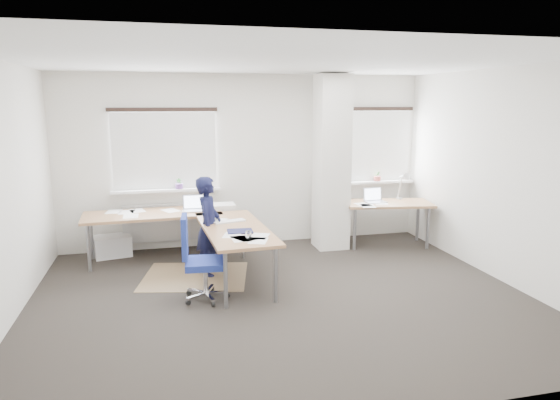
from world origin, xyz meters
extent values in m
plane|color=black|center=(0.00, 0.00, 0.00)|extent=(6.00, 6.00, 0.00)
cube|color=silver|center=(0.00, 2.50, 1.40)|extent=(6.00, 0.04, 2.80)
cube|color=silver|center=(0.00, -2.50, 1.40)|extent=(6.00, 0.04, 2.80)
cube|color=silver|center=(-3.00, 0.00, 1.40)|extent=(0.04, 5.00, 2.80)
cube|color=silver|center=(3.00, 0.00, 1.40)|extent=(0.04, 5.00, 2.80)
cube|color=white|center=(0.00, 0.00, 2.80)|extent=(6.00, 5.00, 0.04)
cube|color=silver|center=(1.30, 1.95, 1.39)|extent=(0.50, 0.50, 2.78)
cube|color=white|center=(-1.30, 2.47, 1.60)|extent=(1.60, 0.04, 1.20)
cube|color=white|center=(-1.30, 2.43, 1.60)|extent=(1.60, 0.02, 1.20)
cube|color=white|center=(-1.30, 2.40, 0.98)|extent=(1.70, 0.20, 0.04)
cube|color=white|center=(2.30, 2.47, 1.60)|extent=(1.20, 0.04, 1.20)
cube|color=white|center=(2.30, 2.43, 1.60)|extent=(1.20, 0.02, 1.20)
cube|color=white|center=(2.30, 2.40, 0.98)|extent=(1.30, 0.20, 0.04)
cube|color=silver|center=(-1.30, 2.42, 0.45)|extent=(1.40, 0.10, 0.60)
cylinder|color=#643B81|center=(-1.10, 2.38, 1.04)|extent=(0.12, 0.12, 0.08)
imported|color=#2D6729|center=(-1.10, 2.38, 1.08)|extent=(0.09, 0.06, 0.17)
cylinder|color=#A5483F|center=(2.30, 2.38, 1.04)|extent=(0.12, 0.12, 0.08)
imported|color=#2D6729|center=(2.30, 2.38, 1.08)|extent=(0.09, 0.07, 0.17)
cube|color=olive|center=(-0.98, 1.00, 0.00)|extent=(1.60, 1.43, 0.01)
cube|color=white|center=(-2.15, 2.25, 0.16)|extent=(0.60, 0.48, 0.32)
cube|color=#93643F|center=(-1.52, 1.90, 0.71)|extent=(2.04, 0.91, 0.04)
cube|color=#93643F|center=(-0.46, 0.76, 0.71)|extent=(0.91, 2.04, 0.04)
cylinder|color=gray|center=(-2.40, 1.55, 0.34)|extent=(0.05, 0.05, 0.69)
cylinder|color=gray|center=(-2.44, 2.15, 0.34)|extent=(0.05, 0.05, 0.69)
cylinder|color=gray|center=(-0.64, 2.25, 0.34)|extent=(0.05, 0.05, 0.69)
cylinder|color=gray|center=(-0.70, -0.16, 0.34)|extent=(0.05, 0.05, 0.69)
cylinder|color=gray|center=(-0.10, -0.12, 0.34)|extent=(0.05, 0.05, 0.69)
cylinder|color=gray|center=(-0.21, 1.67, 0.34)|extent=(0.05, 0.05, 0.69)
cube|color=#B7B7BC|center=(-0.91, 1.89, 0.74)|extent=(0.34, 0.24, 0.01)
cube|color=#B7B7BC|center=(-0.90, 2.01, 0.85)|extent=(0.33, 0.06, 0.22)
cube|color=silver|center=(-0.90, 2.01, 0.85)|extent=(0.29, 0.04, 0.19)
cube|color=white|center=(-0.49, 1.05, 0.74)|extent=(0.46, 0.25, 0.02)
cube|color=#16183D|center=(-0.43, 0.51, 0.74)|extent=(0.34, 0.26, 0.01)
cube|color=silver|center=(-0.50, 1.98, 0.77)|extent=(0.45, 0.32, 0.07)
imported|color=white|center=(-0.66, 1.24, 0.76)|extent=(0.08, 0.08, 0.07)
cylinder|color=silver|center=(-0.38, 0.13, 0.78)|extent=(0.07, 0.07, 0.10)
cube|color=#93643F|center=(2.25, 1.81, 0.71)|extent=(1.50, 0.93, 0.04)
cylinder|color=gray|center=(1.62, 1.67, 0.34)|extent=(0.05, 0.05, 0.69)
cylinder|color=gray|center=(2.80, 1.46, 0.34)|extent=(0.05, 0.05, 0.69)
cylinder|color=gray|center=(1.70, 2.16, 0.34)|extent=(0.05, 0.05, 0.69)
cylinder|color=gray|center=(2.88, 1.95, 0.34)|extent=(0.05, 0.05, 0.69)
cube|color=#B7B7BC|center=(2.05, 1.86, 0.74)|extent=(0.35, 0.25, 0.01)
cube|color=#B7B7BC|center=(2.04, 1.97, 0.85)|extent=(0.33, 0.07, 0.22)
cube|color=silver|center=(2.04, 1.97, 0.85)|extent=(0.29, 0.05, 0.19)
cylinder|color=silver|center=(2.56, 2.02, 0.74)|extent=(0.10, 0.10, 0.02)
cylinder|color=silver|center=(2.56, 2.02, 0.93)|extent=(0.02, 0.16, 0.38)
cylinder|color=silver|center=(2.56, 1.90, 1.15)|extent=(0.02, 0.29, 0.13)
cone|color=silver|center=(2.56, 1.76, 1.13)|extent=(0.14, 0.16, 0.17)
cube|color=navy|center=(-0.91, 0.16, 0.46)|extent=(0.50, 0.50, 0.08)
cube|color=navy|center=(-1.14, 0.18, 0.80)|extent=(0.09, 0.40, 0.50)
cylinder|color=silver|center=(-0.91, 0.16, 0.27)|extent=(0.06, 0.06, 0.34)
cylinder|color=black|center=(-0.65, 0.14, 0.03)|extent=(0.06, 0.04, 0.06)
cylinder|color=black|center=(-0.81, 0.40, 0.03)|extent=(0.05, 0.07, 0.06)
cylinder|color=black|center=(-1.10, 0.33, 0.03)|extent=(0.06, 0.06, 0.06)
cylinder|color=black|center=(-1.13, 0.03, 0.03)|extent=(0.07, 0.06, 0.06)
cylinder|color=black|center=(-0.85, -0.09, 0.03)|extent=(0.04, 0.06, 0.06)
imported|color=black|center=(-0.77, 1.08, 0.68)|extent=(0.45, 0.57, 1.37)
camera|label=1|loc=(-1.37, -5.60, 2.35)|focal=32.00mm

